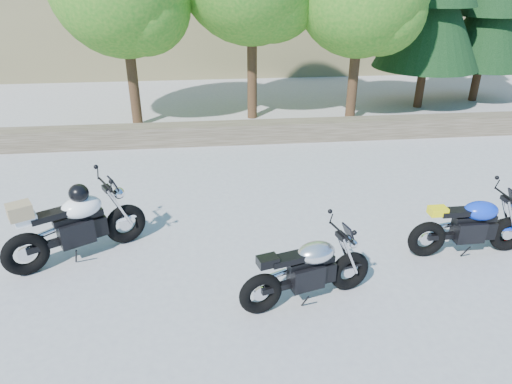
% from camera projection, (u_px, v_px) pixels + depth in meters
% --- Properties ---
extents(ground, '(90.00, 90.00, 0.00)m').
position_uv_depth(ground, '(250.00, 267.00, 6.75)').
color(ground, gray).
rests_on(ground, ground).
extents(stone_wall, '(22.00, 0.55, 0.50)m').
position_uv_depth(stone_wall, '(229.00, 133.00, 11.55)').
color(stone_wall, '#4B4332').
rests_on(stone_wall, ground).
extents(silver_bike, '(1.85, 0.74, 0.95)m').
position_uv_depth(silver_bike, '(308.00, 271.00, 5.90)').
color(silver_bike, black).
rests_on(silver_bike, ground).
extents(white_bike, '(1.94, 1.20, 1.18)m').
position_uv_depth(white_bike, '(75.00, 224.00, 6.75)').
color(white_bike, black).
rests_on(white_bike, ground).
extents(blue_bike, '(1.92, 0.61, 0.96)m').
position_uv_depth(blue_bike, '(471.00, 226.00, 6.90)').
color(blue_bike, black).
rests_on(blue_bike, ground).
extents(backpack, '(0.31, 0.29, 0.37)m').
position_uv_depth(backpack, '(506.00, 232.00, 7.33)').
color(backpack, black).
rests_on(backpack, ground).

